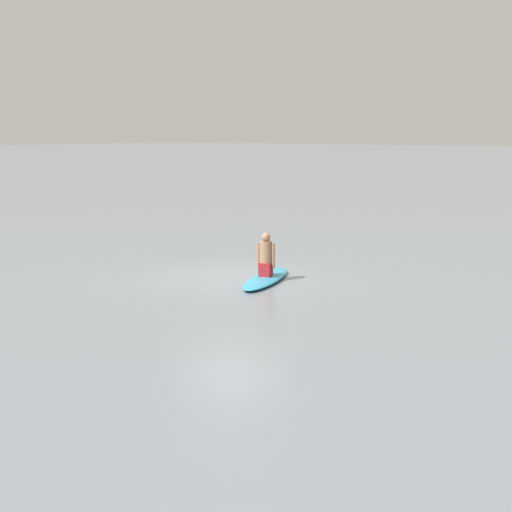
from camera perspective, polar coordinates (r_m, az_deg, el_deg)
ground_plane at (r=17.52m, az=-1.92°, el=-1.64°), size 400.00×400.00×0.00m
surfboard at (r=17.05m, az=0.74°, el=-1.72°), size 1.72×2.85×0.13m
person_paddler at (r=16.96m, az=0.75°, el=-0.03°), size 0.42×0.40×0.98m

